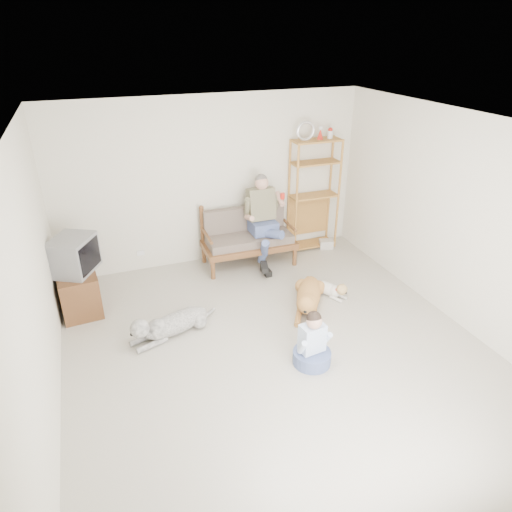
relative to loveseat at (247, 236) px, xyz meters
name	(u,v)px	position (x,y,z in m)	size (l,w,h in m)	color
floor	(278,351)	(-0.46, -2.37, -0.49)	(5.50, 5.50, 0.00)	beige
ceiling	(284,128)	(-0.46, -2.37, 2.21)	(5.50, 5.50, 0.00)	silver
wall_back	(212,182)	(-0.46, 0.38, 0.86)	(5.00, 5.00, 0.00)	beige
wall_front	(464,444)	(-0.46, -5.12, 0.86)	(5.00, 5.00, 0.00)	beige
wall_left	(33,295)	(-2.96, -2.37, 0.86)	(5.50, 5.50, 0.00)	beige
wall_right	(461,222)	(2.04, -2.37, 0.86)	(5.50, 5.50, 0.00)	beige
loveseat	(247,236)	(0.00, 0.00, 0.00)	(1.51, 0.73, 0.95)	brown
man	(265,227)	(0.21, -0.22, 0.21)	(0.57, 0.82, 1.32)	#4D5A8D
etagere	(314,194)	(1.28, 0.18, 0.51)	(0.86, 0.38, 2.24)	#C2813D
book_stack	(326,244)	(1.51, 0.02, -0.41)	(0.23, 0.17, 0.15)	silver
tv_stand	(78,289)	(-2.69, -0.48, -0.19)	(0.56, 0.93, 0.60)	brown
crt_tv	(74,255)	(-2.65, -0.53, 0.36)	(0.70, 0.75, 0.49)	slate
wall_outlet	(141,253)	(-1.71, 0.36, -0.19)	(0.12, 0.02, 0.08)	silver
golden_retriever	(308,297)	(0.32, -1.62, -0.32)	(0.80, 1.22, 0.41)	#A67539
shaggy_dog	(168,325)	(-1.64, -1.58, -0.33)	(1.27, 0.60, 0.40)	silver
terrier	(332,289)	(0.79, -1.47, -0.38)	(0.38, 0.64, 0.26)	white
child	(312,345)	(-0.17, -2.71, -0.23)	(0.45, 0.45, 0.71)	#4D5A8D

